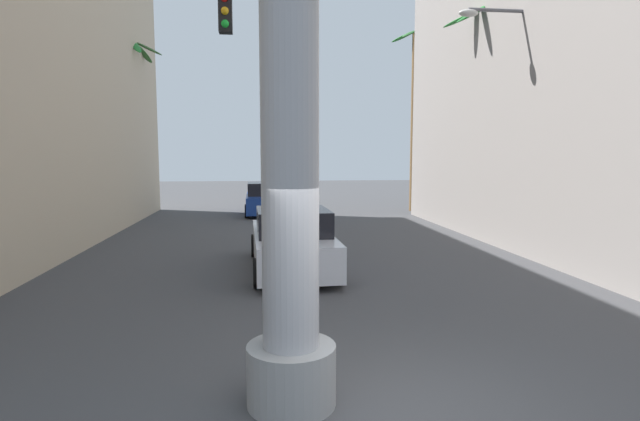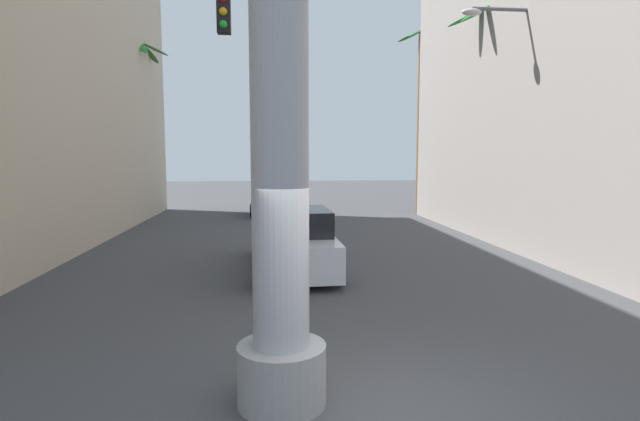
# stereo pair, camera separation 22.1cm
# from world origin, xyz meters

# --- Properties ---
(ground_plane) EXTENTS (86.57, 86.57, 0.00)m
(ground_plane) POSITION_xyz_m (0.00, 10.00, 0.00)
(ground_plane) COLOR #424244
(street_lamp) EXTENTS (2.33, 0.28, 7.03)m
(street_lamp) POSITION_xyz_m (6.10, 8.77, 4.25)
(street_lamp) COLOR #59595E
(street_lamp) RESTS_ON ground
(traffic_light_mast) EXTENTS (5.43, 0.32, 5.94)m
(traffic_light_mast) POSITION_xyz_m (-4.78, 4.45, 4.21)
(traffic_light_mast) COLOR #333333
(traffic_light_mast) RESTS_ON ground
(car_lead) EXTENTS (2.09, 4.87, 1.56)m
(car_lead) POSITION_xyz_m (-0.54, 7.43, 0.70)
(car_lead) COLOR black
(car_lead) RESTS_ON ground
(car_far) EXTENTS (2.06, 4.46, 1.56)m
(car_far) POSITION_xyz_m (-1.01, 19.74, 0.74)
(car_far) COLOR black
(car_far) RESTS_ON ground
(palm_tree_far_left) EXTENTS (2.64, 2.69, 8.02)m
(palm_tree_far_left) POSITION_xyz_m (-6.93, 18.63, 5.07)
(palm_tree_far_left) COLOR brown
(palm_tree_far_left) RESTS_ON ground
(palm_tree_far_right) EXTENTS (2.43, 2.46, 9.21)m
(palm_tree_far_right) POSITION_xyz_m (6.62, 20.29, 5.52)
(palm_tree_far_right) COLOR brown
(palm_tree_far_right) RESTS_ON ground
(palm_tree_mid_right) EXTENTS (3.42, 3.45, 8.02)m
(palm_tree_mid_right) POSITION_xyz_m (6.65, 11.51, 5.20)
(palm_tree_mid_right) COLOR brown
(palm_tree_mid_right) RESTS_ON ground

